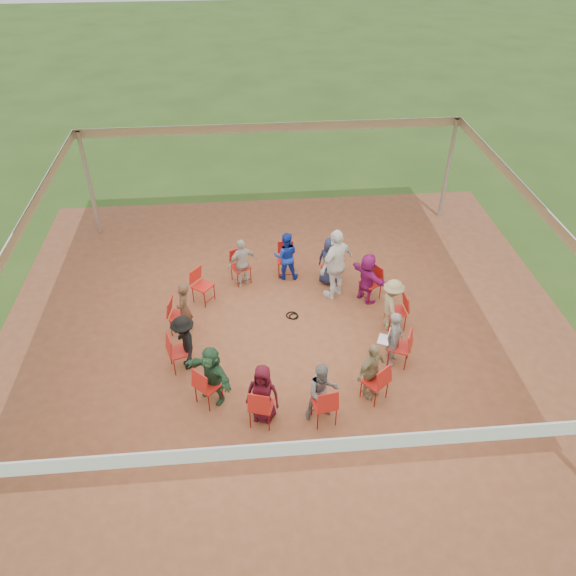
{
  "coord_description": "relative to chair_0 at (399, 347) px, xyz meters",
  "views": [
    {
      "loc": [
        -0.85,
        -9.32,
        8.43
      ],
      "look_at": [
        0.01,
        0.3,
        1.16
      ],
      "focal_mm": 35.0,
      "sensor_mm": 36.0,
      "label": 1
    }
  ],
  "objects": [
    {
      "name": "ground",
      "position": [
        -2.22,
        0.99,
        -0.45
      ],
      "size": [
        80.0,
        80.0,
        0.0
      ],
      "primitive_type": "plane",
      "color": "#2C4C17",
      "rests_on": "ground"
    },
    {
      "name": "dirt_patch",
      "position": [
        -2.22,
        0.99,
        -0.44
      ],
      "size": [
        13.0,
        13.0,
        0.0
      ],
      "primitive_type": "plane",
      "color": "brown",
      "rests_on": "ground"
    },
    {
      "name": "tent",
      "position": [
        -2.22,
        0.99,
        1.92
      ],
      "size": [
        10.33,
        10.33,
        3.0
      ],
      "color": "#B2B2B7",
      "rests_on": "ground"
    },
    {
      "name": "chair_0",
      "position": [
        0.0,
        0.0,
        0.0
      ],
      "size": [
        0.57,
        0.56,
        0.9
      ],
      "primitive_type": null,
      "rotation": [
        0.0,
        0.0,
        1.15
      ],
      "color": "red",
      "rests_on": "ground"
    },
    {
      "name": "chair_1",
      "position": [
        0.21,
        1.15,
        0.0
      ],
      "size": [
        0.47,
        0.45,
        0.9
      ],
      "primitive_type": null,
      "rotation": [
        0.0,
        0.0,
        1.63
      ],
      "color": "red",
      "rests_on": "ground"
    },
    {
      "name": "chair_2",
      "position": [
        -0.14,
        2.25,
        0.0
      ],
      "size": [
        0.59,
        0.59,
        0.9
      ],
      "primitive_type": null,
      "rotation": [
        0.0,
        0.0,
        2.12
      ],
      "color": "red",
      "rests_on": "ground"
    },
    {
      "name": "chair_3",
      "position": [
        -0.97,
        3.08,
        0.0
      ],
      "size": [
        0.59,
        0.59,
        0.9
      ],
      "primitive_type": null,
      "rotation": [
        0.0,
        0.0,
        2.6
      ],
      "color": "red",
      "rests_on": "ground"
    },
    {
      "name": "chair_4",
      "position": [
        -2.08,
        3.42,
        0.0
      ],
      "size": [
        0.44,
        0.46,
        0.9
      ],
      "primitive_type": null,
      "rotation": [
        0.0,
        0.0,
        3.08
      ],
      "color": "red",
      "rests_on": "ground"
    },
    {
      "name": "chair_5",
      "position": [
        -3.22,
        3.21,
        0.0
      ],
      "size": [
        0.56,
        0.57,
        0.9
      ],
      "primitive_type": null,
      "rotation": [
        0.0,
        0.0,
        -2.72
      ],
      "color": "red",
      "rests_on": "ground"
    },
    {
      "name": "chair_6",
      "position": [
        -4.14,
        2.49,
        0.0
      ],
      "size": [
        0.61,
        0.6,
        0.9
      ],
      "primitive_type": null,
      "rotation": [
        0.0,
        0.0,
        -2.23
      ],
      "color": "red",
      "rests_on": "ground"
    },
    {
      "name": "chair_7",
      "position": [
        -4.61,
        1.42,
        0.0
      ],
      "size": [
        0.51,
        0.49,
        0.9
      ],
      "primitive_type": null,
      "rotation": [
        0.0,
        0.0,
        -1.75
      ],
      "color": "red",
      "rests_on": "ground"
    },
    {
      "name": "chair_8",
      "position": [
        -4.54,
        0.26,
        0.0
      ],
      "size": [
        0.55,
        0.53,
        0.9
      ],
      "primitive_type": null,
      "rotation": [
        0.0,
        0.0,
        -1.27
      ],
      "color": "red",
      "rests_on": "ground"
    },
    {
      "name": "chair_9",
      "position": [
        -3.93,
        -0.73,
        0.0
      ],
      "size": [
        0.61,
        0.61,
        0.9
      ],
      "primitive_type": null,
      "rotation": [
        0.0,
        0.0,
        -0.78
      ],
      "color": "red",
      "rests_on": "ground"
    },
    {
      "name": "chair_10",
      "position": [
        -2.94,
        -1.33,
        0.0
      ],
      "size": [
        0.53,
        0.54,
        0.9
      ],
      "primitive_type": null,
      "rotation": [
        0.0,
        0.0,
        -0.3
      ],
      "color": "red",
      "rests_on": "ground"
    },
    {
      "name": "chair_11",
      "position": [
        -1.77,
        -1.4,
        0.0
      ],
      "size": [
        0.49,
        0.51,
        0.9
      ],
      "primitive_type": null,
      "rotation": [
        0.0,
        0.0,
        0.18
      ],
      "color": "red",
      "rests_on": "ground"
    },
    {
      "name": "chair_12",
      "position": [
        -0.71,
        -0.92,
        0.0
      ],
      "size": [
        0.6,
        0.61,
        0.9
      ],
      "primitive_type": null,
      "rotation": [
        0.0,
        0.0,
        0.67
      ],
      "color": "red",
      "rests_on": "ground"
    },
    {
      "name": "person_seated_0",
      "position": [
        -0.11,
        0.05,
        0.2
      ],
      "size": [
        0.48,
        0.56,
        1.29
      ],
      "primitive_type": "imported",
      "rotation": [
        0.0,
        0.0,
        1.15
      ],
      "color": "slate",
      "rests_on": "ground"
    },
    {
      "name": "person_seated_1",
      "position": [
        0.09,
        1.14,
        0.2
      ],
      "size": [
        0.47,
        0.86,
        1.29
      ],
      "primitive_type": "imported",
      "rotation": [
        0.0,
        0.0,
        1.63
      ],
      "color": "#968B61",
      "rests_on": "ground"
    },
    {
      "name": "person_seated_2",
      "position": [
        -0.25,
        2.19,
        0.2
      ],
      "size": [
        1.01,
        1.26,
        1.29
      ],
      "primitive_type": "imported",
      "rotation": [
        0.0,
        0.0,
        2.12
      ],
      "color": "#951972",
      "rests_on": "ground"
    },
    {
      "name": "person_seated_3",
      "position": [
        -1.03,
        2.97,
        0.2
      ],
      "size": [
        0.72,
        0.63,
        1.29
      ],
      "primitive_type": "imported",
      "rotation": [
        0.0,
        0.0,
        2.6
      ],
      "color": "#1C213E",
      "rests_on": "ground"
    },
    {
      "name": "person_seated_4",
      "position": [
        -2.09,
        3.3,
        0.2
      ],
      "size": [
        0.65,
        0.4,
        1.29
      ],
      "primitive_type": "imported",
      "rotation": [
        0.0,
        0.0,
        3.08
      ],
      "color": "#132FA8",
      "rests_on": "ground"
    },
    {
      "name": "person_seated_5",
      "position": [
        -3.17,
        3.1,
        0.2
      ],
      "size": [
        0.85,
        0.67,
        1.29
      ],
      "primitive_type": "imported",
      "rotation": [
        0.0,
        0.0,
        -2.72
      ],
      "color": "#BBB2A6",
      "rests_on": "ground"
    },
    {
      "name": "person_seated_6",
      "position": [
        -4.49,
        1.4,
        0.2
      ],
      "size": [
        0.39,
        0.52,
        1.29
      ],
      "primitive_type": "imported",
      "rotation": [
        0.0,
        0.0,
        -1.75
      ],
      "color": "#4F3422",
      "rests_on": "ground"
    },
    {
      "name": "person_seated_7",
      "position": [
        -4.42,
        0.3,
        0.2
      ],
      "size": [
        0.65,
        0.92,
        1.29
      ],
      "primitive_type": "imported",
      "rotation": [
        0.0,
        0.0,
        -1.27
      ],
      "color": "black",
      "rests_on": "ground"
    },
    {
      "name": "person_seated_8",
      "position": [
        -3.85,
        -0.65,
        0.2
      ],
      "size": [
        1.17,
        1.16,
        1.29
      ],
      "primitive_type": "imported",
      "rotation": [
        0.0,
        0.0,
        -0.78
      ],
      "color": "#275334",
      "rests_on": "ground"
    },
    {
      "name": "person_seated_9",
      "position": [
        -2.9,
        -1.22,
        0.2
      ],
      "size": [
        0.71,
        0.52,
        1.29
      ],
      "primitive_type": "imported",
      "rotation": [
        0.0,
        0.0,
        -0.3
      ],
      "color": "#420B17",
      "rests_on": "ground"
    },
    {
      "name": "person_seated_10",
      "position": [
        -1.8,
        -1.28,
        0.2
      ],
      "size": [
        0.68,
        0.47,
        1.29
      ],
      "primitive_type": "imported",
      "rotation": [
        0.0,
        0.0,
        0.18
      ],
      "color": "slate",
      "rests_on": "ground"
    },
    {
      "name": "person_seated_11",
      "position": [
        -0.79,
        -0.82,
        0.2
      ],
      "size": [
        0.84,
        0.77,
        1.29
      ],
      "primitive_type": "imported",
      "rotation": [
        0.0,
        0.0,
        0.67
      ],
      "color": "#968B61",
      "rests_on": "ground"
    },
    {
      "name": "standing_person",
      "position": [
        -0.96,
        2.46,
        0.47
      ],
      "size": [
        1.17,
        1.11,
        1.83
      ],
      "primitive_type": "imported",
      "rotation": [
        0.0,
        0.0,
        3.85
      ],
      "color": "white",
      "rests_on": "ground"
    },
    {
      "name": "cable_coil",
      "position": [
        -2.06,
        1.71,
        -0.43
      ],
      "size": [
        0.34,
        0.34,
        0.03
      ],
      "rotation": [
        0.0,
        0.0,
        -0.25
      ],
      "color": "black",
      "rests_on": "ground"
    },
    {
      "name": "laptop",
      "position": [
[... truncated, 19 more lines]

